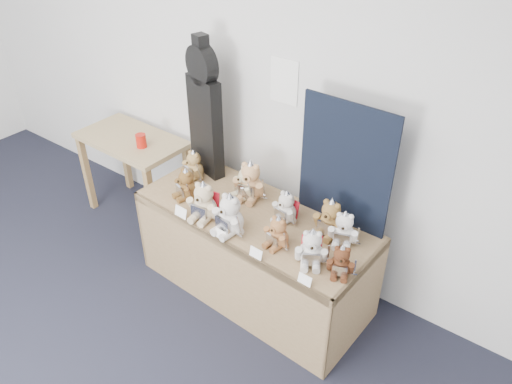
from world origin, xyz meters
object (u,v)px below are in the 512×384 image
Objects in this scene: red_cup at (141,141)px; teddy_back_far_left at (194,166)px; guitar_case at (205,109)px; teddy_front_far_left at (186,185)px; teddy_back_end at (343,230)px; teddy_front_centre at (230,216)px; teddy_front_end at (341,262)px; teddy_back_left at (246,184)px; teddy_back_centre_right at (286,208)px; display_table at (248,237)px; teddy_front_far_right at (312,249)px; teddy_front_right at (278,233)px; teddy_back_centre_left at (250,182)px; teddy_front_left at (204,203)px; teddy_back_right at (330,219)px; side_table at (133,151)px.

teddy_back_far_left reaches higher than red_cup.
guitar_case is 4.21× the size of teddy_front_far_left.
teddy_front_far_left is at bearing 171.03° from teddy_back_end.
teddy_front_centre is 0.74m from teddy_front_end.
teddy_front_end is 0.94m from teddy_back_left.
teddy_back_end is (1.10, 0.20, 0.00)m from teddy_front_far_left.
teddy_back_end reaches higher than teddy_back_centre_right.
red_cup reaches higher than display_table.
guitar_case is at bearing -172.82° from teddy_back_left.
teddy_front_far_right is (0.54, -0.11, 0.25)m from display_table.
teddy_front_far_right reaches higher than teddy_front_right.
teddy_back_far_left is at bearing 138.30° from teddy_front_far_left.
teddy_front_far_left is (0.11, -0.35, -0.40)m from guitar_case.
teddy_back_end is at bearing 16.80° from display_table.
teddy_front_centre is at bearing -84.75° from teddy_back_centre_left.
teddy_front_right is at bearing 158.50° from teddy_front_end.
teddy_front_right is 0.97× the size of teddy_back_centre_right.
teddy_front_left reaches higher than display_table.
teddy_back_far_left is (-0.48, -0.04, -0.03)m from teddy_back_centre_left.
teddy_front_end reaches higher than red_cup.
teddy_front_far_left is 1.11× the size of teddy_front_end.
guitar_case is at bearing 12.87° from red_cup.
teddy_front_centre is at bearing -11.01° from teddy_front_left.
guitar_case is 4.08× the size of teddy_back_end.
teddy_back_right reaches higher than display_table.
teddy_back_left is at bearing 2.27° from guitar_case.
display_table is 0.39m from teddy_front_left.
teddy_front_far_right reaches higher than side_table.
teddy_back_end is at bearing 28.14° from teddy_front_far_left.
side_table is at bearing 158.62° from teddy_back_end.
teddy_back_left is (-0.15, 0.36, -0.02)m from teddy_front_centre.
teddy_front_end is (0.18, 0.02, -0.02)m from teddy_front_far_right.
teddy_back_centre_left is at bearing 125.93° from display_table.
teddy_front_end is (0.96, 0.06, -0.03)m from teddy_front_left.
teddy_back_centre_left is 1.11× the size of teddy_back_right.
teddy_front_right is 0.96× the size of teddy_back_far_left.
side_table is at bearing 164.95° from red_cup.
red_cup is 0.47× the size of teddy_front_right.
teddy_front_centre is at bearing -145.36° from teddy_back_right.
teddy_front_far_left is 0.41m from teddy_back_left.
teddy_back_centre_right is at bearing 114.32° from teddy_front_far_right.
red_cup is 1.78m from teddy_back_end.
red_cup is 0.45× the size of teddy_back_far_left.
teddy_back_centre_right reaches higher than display_table.
teddy_front_end is at bearing -49.86° from teddy_back_right.
teddy_front_left is 1.12× the size of teddy_back_left.
display_table is at bearing 171.01° from teddy_front_right.
teddy_back_end is (-0.12, 0.24, 0.01)m from teddy_front_end.
display_table is at bearing 150.38° from teddy_front_end.
teddy_back_centre_left is (0.46, -0.09, -0.37)m from guitar_case.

